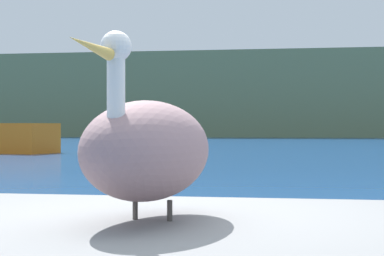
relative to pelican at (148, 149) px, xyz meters
name	(u,v)px	position (x,y,z in m)	size (l,w,h in m)	color
hillside_backdrop	(291,97)	(0.13, 68.79, 3.28)	(140.00, 17.38, 8.60)	#6B7A51
pelican	(148,149)	(0.00, 0.00, 0.00)	(0.77, 1.51, 0.99)	gray
mooring_buoy	(150,165)	(-2.47, 10.90, -0.76)	(0.52, 0.52, 0.52)	yellow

